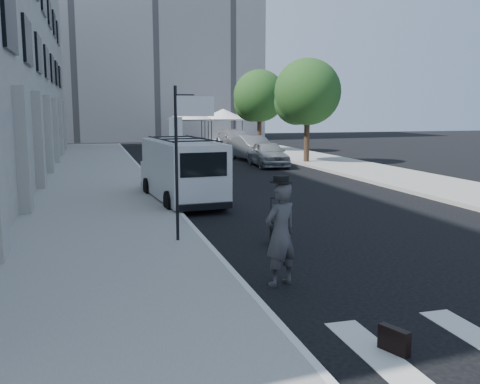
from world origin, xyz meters
TOP-DOWN VIEW (x-y plane):
  - ground at (0.00, 0.00)m, footprint 120.00×120.00m
  - sidewalk_left at (-4.25, 16.00)m, footprint 4.50×48.00m
  - sidewalk_right at (9.00, 20.00)m, footprint 4.00×56.00m
  - building_far at (2.00, 50.00)m, footprint 22.00×12.00m
  - sign_pole at (-2.36, 3.20)m, footprint 1.03×0.07m
  - tree_near at (7.50, 20.15)m, footprint 3.80×3.83m
  - tree_far at (7.50, 29.15)m, footprint 3.80×3.83m
  - tent_left at (4.00, 38.00)m, footprint 4.00×4.00m
  - tent_right at (7.20, 38.50)m, footprint 4.00×4.00m
  - businessman at (-1.27, -0.03)m, footprint 0.80×0.68m
  - briefcase at (-0.77, -3.00)m, footprint 0.27×0.45m
  - suitcase at (-0.36, 2.78)m, footprint 0.33×0.44m
  - cargo_van at (-1.52, 9.15)m, footprint 2.32×5.61m
  - parked_car_a at (5.00, 19.23)m, footprint 1.95×4.25m
  - parked_car_b at (5.22, 22.92)m, footprint 2.20×4.77m
  - parked_car_c at (6.80, 32.84)m, footprint 2.45×5.44m

SIDE VIEW (x-z plane):
  - ground at x=0.00m, z-range 0.00..0.00m
  - sidewalk_left at x=-4.25m, z-range 0.00..0.15m
  - sidewalk_right at x=9.00m, z-range 0.00..0.15m
  - briefcase at x=-0.77m, z-range 0.00..0.34m
  - suitcase at x=-0.36m, z-range -0.25..0.83m
  - parked_car_a at x=5.00m, z-range 0.00..1.41m
  - parked_car_b at x=5.22m, z-range 0.00..1.52m
  - parked_car_c at x=6.80m, z-range 0.00..1.55m
  - businessman at x=-1.27m, z-range 0.00..1.86m
  - cargo_van at x=-1.52m, z-range 0.05..2.13m
  - sign_pole at x=-2.36m, z-range 0.90..4.40m
  - tent_left at x=4.00m, z-range 1.11..4.31m
  - tent_right at x=7.20m, z-range 1.11..4.31m
  - tree_near at x=7.50m, z-range 0.96..6.99m
  - tree_far at x=7.50m, z-range 0.96..6.99m
  - building_far at x=2.00m, z-range 0.00..25.00m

